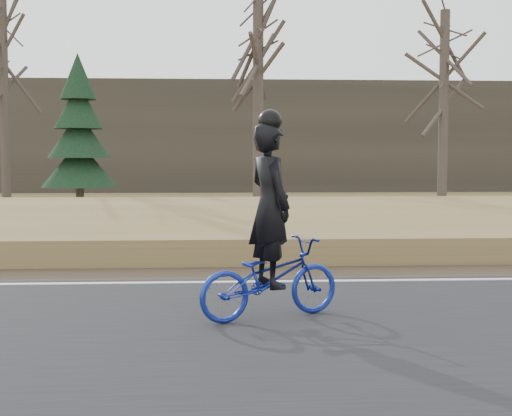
{
  "coord_description": "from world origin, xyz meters",
  "views": [
    {
      "loc": [
        -2.51,
        -9.87,
        1.83
      ],
      "look_at": [
        -1.9,
        0.5,
        1.1
      ],
      "focal_mm": 50.0,
      "sensor_mm": 36.0,
      "label": 1
    }
  ],
  "objects": [
    {
      "name": "ballast",
      "position": [
        0.0,
        8.0,
        0.23
      ],
      "size": [
        120.0,
        3.0,
        0.45
      ],
      "primitive_type": "cube",
      "color": "slate",
      "rests_on": "ground"
    },
    {
      "name": "edge_line",
      "position": [
        0.0,
        0.2,
        0.07
      ],
      "size": [
        120.0,
        0.12,
        0.01
      ],
      "primitive_type": "cube",
      "color": "silver",
      "rests_on": "road"
    },
    {
      "name": "railroad",
      "position": [
        0.0,
        8.0,
        0.53
      ],
      "size": [
        120.0,
        2.4,
        0.29
      ],
      "color": "black",
      "rests_on": "ballast"
    },
    {
      "name": "conifer",
      "position": [
        -7.21,
        15.32,
        2.59
      ],
      "size": [
        2.6,
        2.6,
        5.47
      ],
      "color": "#483D35",
      "rests_on": "ground"
    },
    {
      "name": "bare_tree_near_left",
      "position": [
        -1.05,
        13.73,
        3.85
      ],
      "size": [
        0.36,
        0.36,
        7.71
      ],
      "primitive_type": "cylinder",
      "color": "#483D35",
      "rests_on": "ground"
    },
    {
      "name": "embankment",
      "position": [
        0.0,
        4.2,
        0.22
      ],
      "size": [
        120.0,
        5.0,
        0.44
      ],
      "primitive_type": "cube",
      "color": "olive",
      "rests_on": "ground"
    },
    {
      "name": "ground",
      "position": [
        0.0,
        0.0,
        0.0
      ],
      "size": [
        120.0,
        120.0,
        0.0
      ],
      "primitive_type": "plane",
      "color": "olive",
      "rests_on": "ground"
    },
    {
      "name": "bare_tree_center",
      "position": [
        6.04,
        16.39,
        3.65
      ],
      "size": [
        0.36,
        0.36,
        7.3
      ],
      "primitive_type": "cylinder",
      "color": "#483D35",
      "rests_on": "ground"
    },
    {
      "name": "shoulder",
      "position": [
        0.0,
        1.2,
        0.02
      ],
      "size": [
        120.0,
        1.6,
        0.04
      ],
      "primitive_type": "cube",
      "color": "#473A2B",
      "rests_on": "ground"
    },
    {
      "name": "bare_tree_left",
      "position": [
        -10.72,
        18.79,
        4.25
      ],
      "size": [
        0.36,
        0.36,
        8.49
      ],
      "primitive_type": "cylinder",
      "color": "#483D35",
      "rests_on": "ground"
    },
    {
      "name": "treeline_backdrop",
      "position": [
        0.0,
        30.0,
        3.0
      ],
      "size": [
        120.0,
        4.0,
        6.0
      ],
      "primitive_type": "cube",
      "color": "#383328",
      "rests_on": "ground"
    },
    {
      "name": "road",
      "position": [
        0.0,
        -2.5,
        0.03
      ],
      "size": [
        120.0,
        6.0,
        0.06
      ],
      "primitive_type": "cube",
      "color": "black",
      "rests_on": "ground"
    },
    {
      "name": "cyclist",
      "position": [
        -1.9,
        -2.11,
        0.82
      ],
      "size": [
        1.78,
        1.22,
        2.3
      ],
      "rotation": [
        0.0,
        0.0,
        1.98
      ],
      "color": "navy",
      "rests_on": "road"
    }
  ]
}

